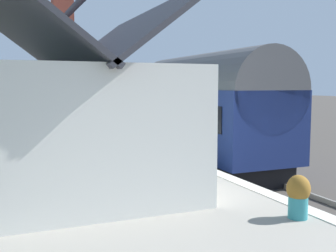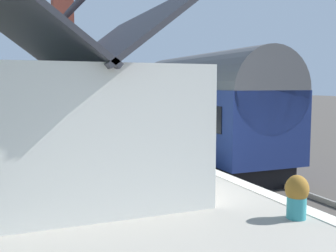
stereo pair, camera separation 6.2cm
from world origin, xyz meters
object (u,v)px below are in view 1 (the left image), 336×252
planter_under_sign (298,195)px  bench_platform_end (81,125)px  train (207,110)px  station_building (79,119)px  lamp_post_platform (117,79)px  planter_bench_right (93,132)px  bench_by_lamp (74,119)px  planter_edge_far (66,116)px  planter_by_door (22,118)px  planter_corner_building (35,136)px

planter_under_sign → bench_platform_end: bearing=5.9°
train → bench_platform_end: size_ratio=5.88×
station_building → lamp_post_platform: (7.16, -2.90, 1.06)m
train → planter_bench_right: bearing=47.0°
lamp_post_platform → bench_platform_end: bearing=44.5°
planter_under_sign → station_building: bearing=34.1°
station_building → bench_by_lamp: size_ratio=5.02×
bench_by_lamp → planter_under_sign: 16.18m
planter_under_sign → lamp_post_platform: 11.69m
bench_by_lamp → planter_under_sign: size_ratio=1.86×
train → lamp_post_platform: size_ratio=2.29×
station_building → planter_under_sign: size_ratio=9.32×
station_building → planter_under_sign: 5.34m
train → planter_under_sign: bearing=162.5°
planter_bench_right → planter_edge_far: (9.23, -0.26, -0.00)m
planter_by_door → planter_under_sign: 21.08m
planter_under_sign → lamp_post_platform: bearing=0.2°
station_building → bench_platform_end: 8.69m
planter_under_sign → lamp_post_platform: size_ratio=0.21×
bench_by_lamp → planter_by_door: size_ratio=1.35×
train → planter_under_sign: (-8.16, 2.57, -0.93)m
lamp_post_platform → planter_corner_building: bearing=99.3°
bench_platform_end → planter_bench_right: size_ratio=1.45×
planter_bench_right → lamp_post_platform: size_ratio=0.27×
planter_by_door → planter_bench_right: planter_bench_right is taller
planter_under_sign → planter_corner_building: 11.47m
planter_edge_far → planter_by_door: bearing=89.9°
bench_platform_end → planter_by_door: size_ratio=1.35×
planter_corner_building → bench_by_lamp: bearing=-24.5°
planter_bench_right → bench_platform_end: bearing=11.7°
bench_by_lamp → planter_by_door: (4.65, 2.37, -0.19)m
planter_corner_building → planter_edge_far: (9.85, -2.65, -0.00)m
bench_platform_end → train: bearing=-140.1°
station_building → planter_under_sign: station_building is taller
bench_platform_end → planter_under_sign: bearing=-174.1°
planter_corner_building → lamp_post_platform: bearing=-80.7°
planter_under_sign → lamp_post_platform: (11.50, 0.03, 2.12)m
planter_corner_building → train: bearing=-114.7°
planter_bench_right → planter_corner_building: size_ratio=0.91×
train → bench_platform_end: (4.66, 3.90, -0.86)m
station_building → bench_platform_end: station_building is taller
planter_by_door → planter_edge_far: (-0.00, -2.65, 0.02)m
bench_by_lamp → bench_platform_end: 3.33m
planter_bench_right → lamp_post_platform: 2.45m
bench_by_lamp → lamp_post_platform: bearing=-167.2°
train → bench_platform_end: bearing=39.9°
train → lamp_post_platform: lamp_post_platform is taller
planter_bench_right → bench_by_lamp: bearing=0.2°
bench_platform_end → lamp_post_platform: size_ratio=0.39×
bench_by_lamp → bench_platform_end: size_ratio=1.00×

